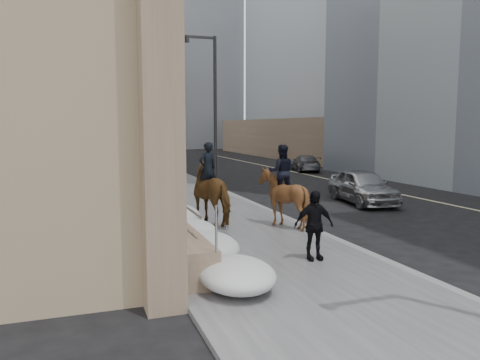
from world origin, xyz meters
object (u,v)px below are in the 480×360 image
object	(u,v)px
mounted_horse_left	(215,191)
mounted_horse_right	(282,193)
car_grey	(305,163)
pedestrian	(314,225)
car_silver	(363,186)

from	to	relation	value
mounted_horse_left	mounted_horse_right	bearing A→B (deg)	131.97
mounted_horse_left	car_grey	size ratio (longest dim) A/B	0.66
mounted_horse_left	mounted_horse_right	distance (m)	2.22
pedestrian	car_silver	world-z (taller)	pedestrian
mounted_horse_left	car_silver	distance (m)	7.65
mounted_horse_left	car_grey	world-z (taller)	mounted_horse_left
car_silver	car_grey	size ratio (longest dim) A/B	1.06
mounted_horse_right	pedestrian	xyz separation A→B (m)	(-0.86, -3.68, -0.23)
mounted_horse_right	car_silver	distance (m)	6.44
car_silver	mounted_horse_left	bearing A→B (deg)	-153.51
mounted_horse_left	mounted_horse_right	world-z (taller)	mounted_horse_left
car_silver	car_grey	xyz separation A→B (m)	(4.30, 13.65, -0.14)
mounted_horse_left	car_grey	distance (m)	19.77
pedestrian	mounted_horse_left	bearing A→B (deg)	107.41
car_silver	car_grey	world-z (taller)	car_silver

